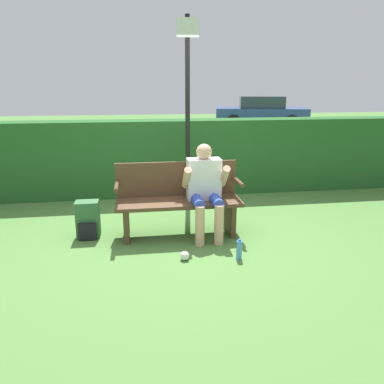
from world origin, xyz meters
The scene contains 9 objects.
ground_plane centered at (0.00, 0.00, 0.00)m, with size 40.00×40.00×0.00m, color #4C7A38.
hedge_back centered at (0.00, 1.93, 0.63)m, with size 12.00×0.52×1.27m.
park_bench centered at (0.00, 0.07, 0.45)m, with size 1.54×0.49×0.90m.
person_seated centered at (0.32, -0.05, 0.64)m, with size 0.55×0.57×1.14m.
backpack centered at (-1.12, 0.12, 0.22)m, with size 0.28×0.27×0.46m.
water_bottle centered at (0.57, -0.78, 0.11)m, with size 0.06×0.06×0.23m.
signpost centered at (0.28, 1.23, 1.54)m, with size 0.31×0.09×2.78m.
parked_car centered at (4.87, 11.48, 0.65)m, with size 4.13×2.59×1.37m.
litter_crumple centered at (-0.02, -0.71, 0.05)m, with size 0.10×0.10×0.10m.
Camera 1 is at (-0.48, -4.38, 1.83)m, focal length 35.00 mm.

